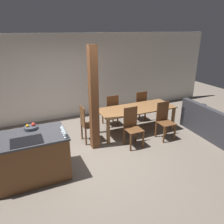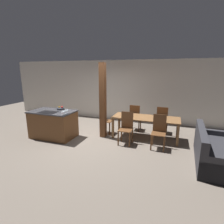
{
  "view_description": "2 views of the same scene",
  "coord_description": "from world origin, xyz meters",
  "px_view_note": "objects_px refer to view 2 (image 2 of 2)",
  "views": [
    {
      "loc": [
        -1.42,
        -4.25,
        2.84
      ],
      "look_at": [
        0.6,
        0.2,
        0.95
      ],
      "focal_mm": 35.0,
      "sensor_mm": 36.0,
      "label": 1
    },
    {
      "loc": [
        2.42,
        -4.94,
        2.26
      ],
      "look_at": [
        0.6,
        0.2,
        0.95
      ],
      "focal_mm": 28.0,
      "sensor_mm": 36.0,
      "label": 2
    }
  ],
  "objects_px": {
    "timber_post": "(103,101)",
    "dining_chair_near_right": "(159,131)",
    "couch": "(213,152)",
    "dining_chair_near_left": "(126,127)",
    "fruit_bowl": "(61,108)",
    "dining_chair_head_end": "(105,119)",
    "kitchen_island": "(53,124)",
    "wine_glass_end": "(67,110)",
    "wine_glass_far": "(66,110)",
    "dining_table": "(146,120)",
    "dining_chair_far_left": "(135,117)",
    "wine_glass_middle": "(64,111)",
    "dining_chair_far_right": "(162,120)",
    "wine_glass_near": "(62,111)"
  },
  "relations": [
    {
      "from": "wine_glass_middle",
      "to": "wine_glass_end",
      "type": "height_order",
      "value": "same"
    },
    {
      "from": "couch",
      "to": "dining_table",
      "type": "bearing_deg",
      "value": 61.77
    },
    {
      "from": "dining_chair_far_right",
      "to": "couch",
      "type": "xyz_separation_m",
      "value": [
        1.35,
        -1.77,
        -0.23
      ]
    },
    {
      "from": "dining_chair_head_end",
      "to": "timber_post",
      "type": "relative_size",
      "value": 0.4
    },
    {
      "from": "fruit_bowl",
      "to": "dining_chair_near_left",
      "type": "relative_size",
      "value": 0.26
    },
    {
      "from": "dining_chair_head_end",
      "to": "timber_post",
      "type": "distance_m",
      "value": 0.82
    },
    {
      "from": "kitchen_island",
      "to": "fruit_bowl",
      "type": "height_order",
      "value": "fruit_bowl"
    },
    {
      "from": "dining_chair_near_left",
      "to": "timber_post",
      "type": "xyz_separation_m",
      "value": [
        -0.9,
        0.3,
        0.73
      ]
    },
    {
      "from": "wine_glass_far",
      "to": "dining_chair_far_right",
      "type": "height_order",
      "value": "wine_glass_far"
    },
    {
      "from": "fruit_bowl",
      "to": "dining_chair_near_right",
      "type": "xyz_separation_m",
      "value": [
        3.36,
        0.02,
        -0.45
      ]
    },
    {
      "from": "wine_glass_near",
      "to": "wine_glass_middle",
      "type": "distance_m",
      "value": 0.09
    },
    {
      "from": "fruit_bowl",
      "to": "wine_glass_end",
      "type": "xyz_separation_m",
      "value": [
        0.55,
        -0.4,
        0.08
      ]
    },
    {
      "from": "dining_chair_far_left",
      "to": "dining_chair_far_right",
      "type": "relative_size",
      "value": 1.0
    },
    {
      "from": "wine_glass_middle",
      "to": "wine_glass_end",
      "type": "bearing_deg",
      "value": 90.0
    },
    {
      "from": "dining_chair_near_right",
      "to": "dining_chair_far_left",
      "type": "bearing_deg",
      "value": 127.27
    },
    {
      "from": "kitchen_island",
      "to": "wine_glass_middle",
      "type": "relative_size",
      "value": 9.94
    },
    {
      "from": "kitchen_island",
      "to": "wine_glass_end",
      "type": "distance_m",
      "value": 0.89
    },
    {
      "from": "wine_glass_end",
      "to": "dining_chair_far_right",
      "type": "xyz_separation_m",
      "value": [
        2.81,
        1.72,
        -0.53
      ]
    },
    {
      "from": "wine_glass_middle",
      "to": "wine_glass_end",
      "type": "xyz_separation_m",
      "value": [
        0.0,
        0.18,
        0.0
      ]
    },
    {
      "from": "kitchen_island",
      "to": "wine_glass_end",
      "type": "bearing_deg",
      "value": -9.06
    },
    {
      "from": "dining_chair_near_right",
      "to": "dining_chair_head_end",
      "type": "xyz_separation_m",
      "value": [
        -1.97,
        0.65,
        0.0
      ]
    },
    {
      "from": "wine_glass_end",
      "to": "timber_post",
      "type": "bearing_deg",
      "value": 37.78
    },
    {
      "from": "wine_glass_end",
      "to": "dining_chair_near_left",
      "type": "xyz_separation_m",
      "value": [
        1.82,
        0.42,
        -0.53
      ]
    },
    {
      "from": "dining_chair_far_right",
      "to": "dining_chair_head_end",
      "type": "xyz_separation_m",
      "value": [
        -1.97,
        -0.65,
        0.0
      ]
    },
    {
      "from": "wine_glass_far",
      "to": "dining_chair_near_left",
      "type": "distance_m",
      "value": 1.97
    },
    {
      "from": "wine_glass_far",
      "to": "timber_post",
      "type": "bearing_deg",
      "value": 41.07
    },
    {
      "from": "wine_glass_end",
      "to": "dining_chair_far_left",
      "type": "bearing_deg",
      "value": 43.29
    },
    {
      "from": "timber_post",
      "to": "dining_chair_near_right",
      "type": "bearing_deg",
      "value": -8.93
    },
    {
      "from": "wine_glass_middle",
      "to": "timber_post",
      "type": "distance_m",
      "value": 1.3
    },
    {
      "from": "dining_chair_near_right",
      "to": "couch",
      "type": "distance_m",
      "value": 1.45
    },
    {
      "from": "wine_glass_end",
      "to": "dining_table",
      "type": "distance_m",
      "value": 2.59
    },
    {
      "from": "couch",
      "to": "dining_chair_near_left",
      "type": "bearing_deg",
      "value": 81.69
    },
    {
      "from": "dining_table",
      "to": "wine_glass_middle",
      "type": "bearing_deg",
      "value": -151.74
    },
    {
      "from": "dining_chair_far_left",
      "to": "timber_post",
      "type": "relative_size",
      "value": 0.4
    },
    {
      "from": "wine_glass_middle",
      "to": "dining_table",
      "type": "height_order",
      "value": "wine_glass_middle"
    },
    {
      "from": "kitchen_island",
      "to": "wine_glass_near",
      "type": "xyz_separation_m",
      "value": [
        0.67,
        -0.37,
        0.58
      ]
    },
    {
      "from": "fruit_bowl",
      "to": "dining_chair_far_left",
      "type": "xyz_separation_m",
      "value": [
        2.37,
        1.32,
        -0.45
      ]
    },
    {
      "from": "dining_chair_far_left",
      "to": "dining_chair_head_end",
      "type": "relative_size",
      "value": 1.0
    },
    {
      "from": "kitchen_island",
      "to": "dining_chair_far_left",
      "type": "relative_size",
      "value": 1.5
    },
    {
      "from": "kitchen_island",
      "to": "timber_post",
      "type": "bearing_deg",
      "value": 20.9
    },
    {
      "from": "wine_glass_end",
      "to": "dining_chair_near_left",
      "type": "distance_m",
      "value": 1.94
    },
    {
      "from": "wine_glass_middle",
      "to": "wine_glass_far",
      "type": "bearing_deg",
      "value": 90.0
    },
    {
      "from": "fruit_bowl",
      "to": "dining_chair_head_end",
      "type": "bearing_deg",
      "value": 25.69
    },
    {
      "from": "dining_table",
      "to": "couch",
      "type": "xyz_separation_m",
      "value": [
        1.84,
        -1.12,
        -0.35
      ]
    },
    {
      "from": "wine_glass_near",
      "to": "dining_table",
      "type": "bearing_deg",
      "value": 29.94
    },
    {
      "from": "dining_chair_far_left",
      "to": "wine_glass_middle",
      "type": "bearing_deg",
      "value": 46.11
    },
    {
      "from": "kitchen_island",
      "to": "wine_glass_near",
      "type": "bearing_deg",
      "value": -29.15
    },
    {
      "from": "dining_table",
      "to": "couch",
      "type": "height_order",
      "value": "couch"
    },
    {
      "from": "fruit_bowl",
      "to": "couch",
      "type": "xyz_separation_m",
      "value": [
        4.71,
        -0.45,
        -0.68
      ]
    },
    {
      "from": "kitchen_island",
      "to": "dining_table",
      "type": "bearing_deg",
      "value": 17.83
    }
  ]
}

